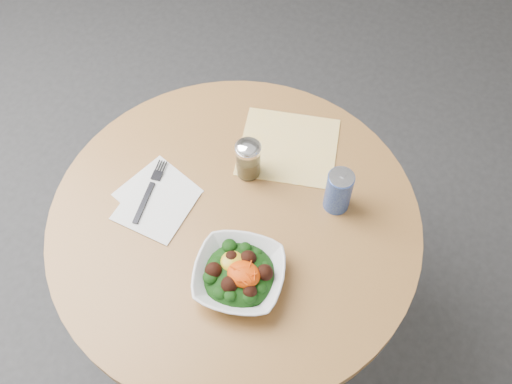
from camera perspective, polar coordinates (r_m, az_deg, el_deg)
ground at (r=2.06m, az=-1.50°, el=-13.19°), size 6.00×6.00×0.00m
table at (r=1.55m, az=-1.95°, el=-6.28°), size 0.90×0.90×0.75m
cloth_napkin at (r=1.49m, az=3.27°, el=4.53°), size 0.30×0.28×0.00m
paper_napkins at (r=1.42m, az=-9.90°, el=-0.74°), size 0.20×0.22×0.00m
salad_bowl at (r=1.27m, az=-1.69°, el=-8.27°), size 0.24×0.24×0.08m
fork at (r=1.43m, az=-10.51°, el=0.31°), size 0.05×0.19×0.00m
spice_shaker at (r=1.40m, az=-0.78°, el=3.33°), size 0.06×0.06×0.12m
beverage_can at (r=1.35m, az=8.26°, el=0.10°), size 0.06×0.06×0.12m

